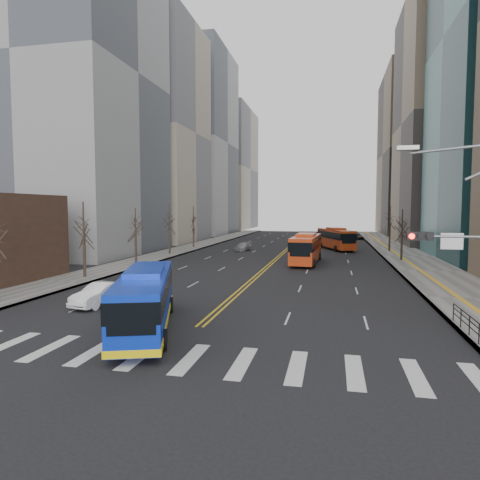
# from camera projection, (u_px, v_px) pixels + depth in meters

# --- Properties ---
(ground) EXTENTS (220.00, 220.00, 0.00)m
(ground) POSITION_uv_depth(u_px,v_px,m) (166.00, 357.00, 19.32)
(ground) COLOR black
(sidewalk_right) EXTENTS (7.00, 130.00, 0.15)m
(sidewalk_right) POSITION_uv_depth(u_px,v_px,m) (407.00, 256.00, 59.47)
(sidewalk_right) COLOR slate
(sidewalk_right) RESTS_ON ground
(sidewalk_left) EXTENTS (5.00, 130.00, 0.15)m
(sidewalk_left) POSITION_uv_depth(u_px,v_px,m) (176.00, 251.00, 66.66)
(sidewalk_left) COLOR slate
(sidewalk_left) RESTS_ON ground
(crosswalk) EXTENTS (26.70, 4.00, 0.01)m
(crosswalk) POSITION_uv_depth(u_px,v_px,m) (166.00, 357.00, 19.32)
(crosswalk) COLOR silver
(crosswalk) RESTS_ON ground
(centerline) EXTENTS (0.55, 100.00, 0.01)m
(centerline) POSITION_uv_depth(u_px,v_px,m) (289.00, 248.00, 72.92)
(centerline) COLOR gold
(centerline) RESTS_ON ground
(office_towers) EXTENTS (83.00, 134.00, 58.00)m
(office_towers) POSITION_uv_depth(u_px,v_px,m) (297.00, 121.00, 84.31)
(office_towers) COLOR gray
(office_towers) RESTS_ON ground
(pedestrian_railing) EXTENTS (0.06, 6.06, 1.02)m
(pedestrian_railing) POSITION_uv_depth(u_px,v_px,m) (470.00, 322.00, 22.08)
(pedestrian_railing) COLOR black
(pedestrian_railing) RESTS_ON sidewalk_right
(street_trees) EXTENTS (35.20, 47.20, 7.60)m
(street_trees) POSITION_uv_depth(u_px,v_px,m) (216.00, 223.00, 54.15)
(street_trees) COLOR black
(street_trees) RESTS_ON ground
(blue_bus) EXTENTS (6.12, 11.78, 3.39)m
(blue_bus) POSITION_uv_depth(u_px,v_px,m) (145.00, 297.00, 23.68)
(blue_bus) COLOR #0D30CC
(blue_bus) RESTS_ON ground
(red_bus_near) EXTENTS (3.41, 11.78, 3.68)m
(red_bus_near) POSITION_uv_depth(u_px,v_px,m) (306.00, 247.00, 52.36)
(red_bus_near) COLOR #BF3914
(red_bus_near) RESTS_ON ground
(red_bus_far) EXTENTS (6.30, 11.62, 3.61)m
(red_bus_far) POSITION_uv_depth(u_px,v_px,m) (336.00, 237.00, 70.15)
(red_bus_far) COLOR #BF3914
(red_bus_far) RESTS_ON ground
(car_white) EXTENTS (2.54, 4.95, 1.55)m
(car_white) POSITION_uv_depth(u_px,v_px,m) (101.00, 294.00, 29.62)
(car_white) COLOR white
(car_white) RESTS_ON ground
(car_dark_mid) EXTENTS (2.41, 4.01, 1.28)m
(car_dark_mid) POSITION_uv_depth(u_px,v_px,m) (342.00, 244.00, 73.65)
(car_dark_mid) COLOR black
(car_dark_mid) RESTS_ON ground
(car_silver) EXTENTS (2.55, 4.72, 1.30)m
(car_silver) POSITION_uv_depth(u_px,v_px,m) (243.00, 247.00, 68.23)
(car_silver) COLOR gray
(car_silver) RESTS_ON ground
(car_dark_far) EXTENTS (3.15, 4.49, 1.14)m
(car_dark_far) POSITION_uv_depth(u_px,v_px,m) (357.00, 237.00, 93.53)
(car_dark_far) COLOR black
(car_dark_far) RESTS_ON ground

